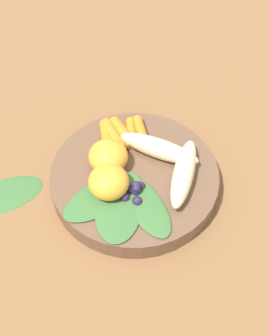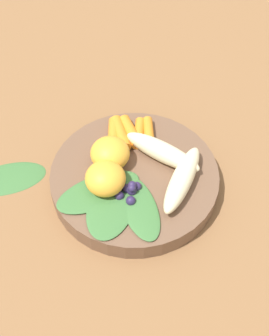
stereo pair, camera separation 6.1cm
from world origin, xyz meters
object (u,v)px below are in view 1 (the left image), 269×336
bowl (135,179)px  banana_peeled_left (159,149)px  orange_segment_near (109,182)px  banana_peeled_right (184,173)px  kale_leaf_stray (4,195)px

bowl → banana_peeled_left: size_ratio=1.99×
bowl → orange_segment_near: 0.06m
bowl → banana_peeled_right: bearing=-103.8°
banana_peeled_left → kale_leaf_stray: size_ratio=1.06×
bowl → banana_peeled_left: (0.03, -0.04, 0.03)m
banana_peeled_left → banana_peeled_right: size_ratio=1.00×
banana_peeled_right → kale_leaf_stray: size_ratio=1.06×
banana_peeled_right → orange_segment_near: bearing=115.4°
kale_leaf_stray → banana_peeled_left: bearing=167.7°
orange_segment_near → bowl: bearing=-50.7°
bowl → kale_leaf_stray: bearing=92.1°
bowl → kale_leaf_stray: (-0.01, 0.19, -0.01)m
banana_peeled_left → banana_peeled_right: (-0.05, -0.03, 0.00)m
banana_peeled_left → orange_segment_near: (-0.06, 0.07, 0.01)m
banana_peeled_left → orange_segment_near: bearing=67.2°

